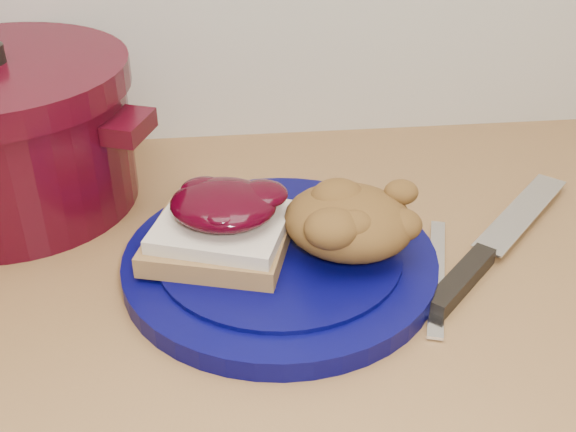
{
  "coord_description": "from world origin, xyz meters",
  "views": [
    {
      "loc": [
        -0.0,
        0.92,
        1.32
      ],
      "look_at": [
        0.06,
        1.51,
        0.95
      ],
      "focal_mm": 45.0,
      "sensor_mm": 36.0,
      "label": 1
    }
  ],
  "objects": [
    {
      "name": "dutch_oven",
      "position": [
        -0.23,
        1.66,
        0.98
      ],
      "size": [
        0.36,
        0.36,
        0.18
      ],
      "rotation": [
        0.0,
        0.0,
        -0.36
      ],
      "color": "#390510",
      "rests_on": "wood_countertop"
    },
    {
      "name": "butter_knife",
      "position": [
        0.2,
        1.46,
        0.9
      ],
      "size": [
        0.07,
        0.18,
        0.0
      ],
      "primitive_type": "cube",
      "rotation": [
        0.0,
        0.0,
        1.28
      ],
      "color": "silver",
      "rests_on": "wood_countertop"
    },
    {
      "name": "stuffing_mound",
      "position": [
        0.12,
        1.49,
        0.96
      ],
      "size": [
        0.15,
        0.14,
        0.06
      ],
      "primitive_type": "ellipsoid",
      "rotation": [
        0.0,
        0.0,
        -0.39
      ],
      "color": "brown",
      "rests_on": "plate"
    },
    {
      "name": "chef_knife",
      "position": [
        0.25,
        1.48,
        0.91
      ],
      "size": [
        0.22,
        0.24,
        0.02
      ],
      "rotation": [
        0.0,
        0.0,
        0.82
      ],
      "color": "black",
      "rests_on": "wood_countertop"
    },
    {
      "name": "sandwich",
      "position": [
        -0.0,
        1.5,
        0.95
      ],
      "size": [
        0.15,
        0.14,
        0.06
      ],
      "rotation": [
        0.0,
        0.0,
        -0.39
      ],
      "color": "olive",
      "rests_on": "plate"
    },
    {
      "name": "plate",
      "position": [
        0.05,
        1.49,
        0.91
      ],
      "size": [
        0.39,
        0.39,
        0.02
      ],
      "primitive_type": "cylinder",
      "rotation": [
        0.0,
        0.0,
        -0.39
      ],
      "color": "#04043E",
      "rests_on": "wood_countertop"
    }
  ]
}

